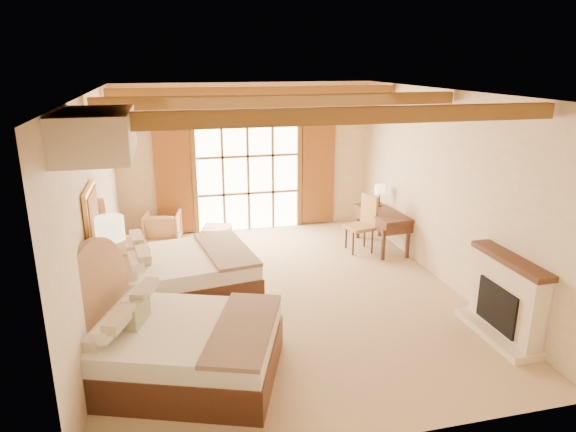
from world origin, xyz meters
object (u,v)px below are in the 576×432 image
object	(u,v)px
bed_near	(168,344)
nightstand	(119,325)
bed_far	(169,271)
armchair	(163,228)
desk	(382,228)

from	to	relation	value
bed_near	nightstand	bearing A→B (deg)	144.77
bed_far	nightstand	world-z (taller)	bed_far
nightstand	armchair	bearing A→B (deg)	71.25
bed_near	desk	world-z (taller)	bed_near
bed_near	nightstand	size ratio (longest dim) A/B	4.92
desk	bed_far	bearing A→B (deg)	-167.39
bed_near	armchair	xyz separation A→B (m)	(-0.02, 4.86, -0.11)
bed_far	armchair	world-z (taller)	bed_far
desk	bed_near	bearing A→B (deg)	-145.11
bed_near	armchair	distance (m)	4.86
bed_far	desk	bearing A→B (deg)	8.83
bed_near	desk	bearing A→B (deg)	59.66
bed_near	armchair	size ratio (longest dim) A/B	3.83
bed_far	armchair	distance (m)	2.65
bed_far	armchair	bearing A→B (deg)	83.19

